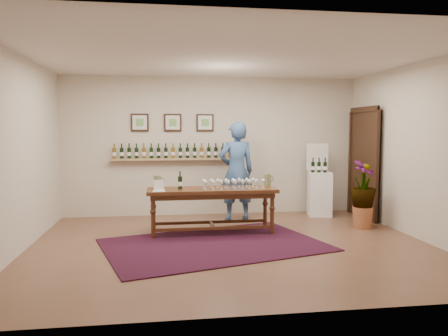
{
  "coord_description": "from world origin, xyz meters",
  "views": [
    {
      "loc": [
        -1.02,
        -6.36,
        1.73
      ],
      "look_at": [
        0.0,
        0.8,
        1.1
      ],
      "focal_mm": 35.0,
      "sensor_mm": 36.0,
      "label": 1
    }
  ],
  "objects": [
    {
      "name": "room_shell",
      "position": [
        2.11,
        1.86,
        1.12
      ],
      "size": [
        6.0,
        6.0,
        6.0
      ],
      "color": "beige",
      "rests_on": "ground"
    },
    {
      "name": "person",
      "position": [
        0.39,
        1.85,
        0.94
      ],
      "size": [
        0.73,
        0.52,
        1.89
      ],
      "primitive_type": "imported",
      "rotation": [
        0.0,
        0.0,
        3.24
      ],
      "color": "#385886",
      "rests_on": "ground"
    },
    {
      "name": "tasting_table",
      "position": [
        -0.2,
        0.82,
        0.65
      ],
      "size": [
        2.15,
        0.69,
        0.76
      ],
      "rotation": [
        0.0,
        0.0,
        0.0
      ],
      "color": "#3F1F0F",
      "rests_on": "ground"
    },
    {
      "name": "potted_plant",
      "position": [
        2.48,
        0.81,
        0.6
      ],
      "size": [
        0.77,
        0.77,
        1.03
      ],
      "rotation": [
        0.0,
        0.0,
        0.73
      ],
      "color": "#A45A36",
      "rests_on": "ground"
    },
    {
      "name": "info_sign",
      "position": [
        2.12,
        2.17,
        1.18
      ],
      "size": [
        0.43,
        0.1,
        0.6
      ],
      "primitive_type": "cube",
      "rotation": [
        0.0,
        0.0,
        -0.19
      ],
      "color": "silver",
      "rests_on": "display_pedestal"
    },
    {
      "name": "pedestal_bottles",
      "position": [
        2.08,
        1.95,
        1.04
      ],
      "size": [
        0.32,
        0.14,
        0.31
      ],
      "primitive_type": null,
      "rotation": [
        0.0,
        0.0,
        -0.19
      ],
      "color": "black",
      "rests_on": "display_pedestal"
    },
    {
      "name": "pitcher_left",
      "position": [
        -1.1,
        0.83,
        0.88
      ],
      "size": [
        0.16,
        0.16,
        0.23
      ],
      "primitive_type": null,
      "rotation": [
        0.0,
        0.0,
        -0.06
      ],
      "color": "olive",
      "rests_on": "tasting_table"
    },
    {
      "name": "menu_card",
      "position": [
        -1.08,
        0.63,
        0.85
      ],
      "size": [
        0.2,
        0.14,
        0.18
      ],
      "primitive_type": "cube",
      "rotation": [
        0.0,
        0.0,
        -0.0
      ],
      "color": "silver",
      "rests_on": "tasting_table"
    },
    {
      "name": "rug",
      "position": [
        -0.26,
        0.03,
        0.01
      ],
      "size": [
        3.63,
        2.91,
        0.02
      ],
      "primitive_type": "cube",
      "rotation": [
        0.0,
        0.0,
        0.28
      ],
      "color": "#4B0D18",
      "rests_on": "ground"
    },
    {
      "name": "table_glasses",
      "position": [
        0.11,
        0.81,
        0.84
      ],
      "size": [
        1.17,
        0.35,
        0.16
      ],
      "primitive_type": null,
      "rotation": [
        0.0,
        0.0,
        0.07
      ],
      "color": "silver",
      "rests_on": "tasting_table"
    },
    {
      "name": "display_pedestal",
      "position": [
        2.12,
        2.0,
        0.44
      ],
      "size": [
        0.52,
        0.52,
        0.88
      ],
      "primitive_type": "cube",
      "rotation": [
        0.0,
        0.0,
        -0.19
      ],
      "color": "white",
      "rests_on": "ground"
    },
    {
      "name": "table_bottles",
      "position": [
        -0.73,
        0.83,
        0.9
      ],
      "size": [
        0.27,
        0.16,
        0.29
      ],
      "primitive_type": null,
      "rotation": [
        0.0,
        0.0,
        0.03
      ],
      "color": "black",
      "rests_on": "tasting_table"
    },
    {
      "name": "ground",
      "position": [
        0.0,
        0.0,
        0.0
      ],
      "size": [
        6.0,
        6.0,
        0.0
      ],
      "primitive_type": "plane",
      "color": "brown",
      "rests_on": "ground"
    },
    {
      "name": "pitcher_right",
      "position": [
        0.79,
        0.98,
        0.87
      ],
      "size": [
        0.15,
        0.15,
        0.21
      ],
      "primitive_type": null,
      "rotation": [
        0.0,
        0.0,
        -0.13
      ],
      "color": "olive",
      "rests_on": "tasting_table"
    }
  ]
}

